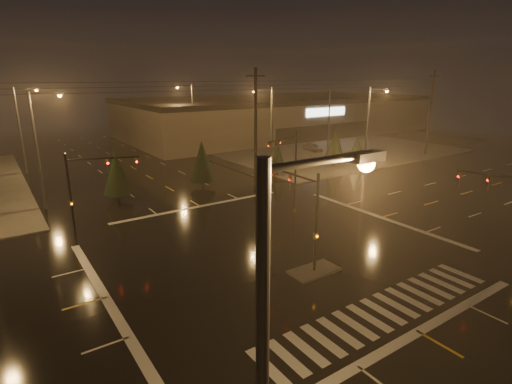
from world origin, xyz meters
TOP-DOWN VIEW (x-y plane):
  - ground at (0.00, 0.00)m, footprint 140.00×140.00m
  - sidewalk_ne at (30.00, 30.00)m, footprint 36.00×36.00m
  - median_island at (0.00, -4.00)m, footprint 3.00×1.60m
  - crosswalk at (0.00, -9.00)m, footprint 15.00×2.60m
  - stop_bar_near at (0.00, -11.00)m, footprint 16.00×0.50m
  - stop_bar_far at (0.00, 11.00)m, footprint 16.00×0.50m
  - parking_lot at (35.00, 28.00)m, footprint 50.00×24.00m
  - retail_building at (35.00, 45.99)m, footprint 60.20×28.30m
  - signal_mast_median at (0.00, -3.07)m, footprint 0.25×4.59m
  - signal_mast_ne at (9.50, 10.14)m, footprint 4.84×1.86m
  - signal_mast_nw at (-9.50, 10.14)m, footprint 4.84×1.86m
  - signal_mast_se at (10.23, -9.75)m, footprint 1.55×3.87m
  - streetlight_0 at (-11.18, -15.00)m, footprint 2.77×0.32m
  - streetlight_1 at (-11.18, 18.00)m, footprint 2.77×0.32m
  - streetlight_2 at (-11.18, 34.00)m, footprint 2.77×0.32m
  - streetlight_3 at (11.18, 16.00)m, footprint 2.77×0.32m
  - streetlight_4 at (11.18, 36.00)m, footprint 2.77×0.32m
  - streetlight_6 at (22.00, 11.18)m, footprint 0.32×2.77m
  - utility_pole_1 at (8.00, 14.00)m, footprint 2.20×0.32m
  - utility_pole_2 at (38.00, 14.00)m, footprint 2.20×0.32m
  - conifer_0 at (12.70, 16.36)m, footprint 1.94×1.94m
  - conifer_1 at (21.49, 16.03)m, footprint 2.69×2.69m
  - conifer_2 at (25.27, 15.70)m, footprint 2.00×2.00m
  - conifer_3 at (-5.49, 16.79)m, footprint 2.58×2.58m
  - conifer_4 at (3.19, 16.74)m, footprint 2.66×2.66m
  - car_parked at (26.58, 25.70)m, footprint 2.03×4.01m

SIDE VIEW (x-z plane):
  - ground at x=0.00m, z-range 0.00..0.00m
  - crosswalk at x=0.00m, z-range 0.00..0.01m
  - stop_bar_near at x=0.00m, z-range 0.00..0.01m
  - stop_bar_far at x=0.00m, z-range 0.00..0.01m
  - parking_lot at x=35.00m, z-range 0.00..0.08m
  - sidewalk_ne at x=30.00m, z-range 0.00..0.12m
  - median_island at x=0.00m, z-range 0.00..0.15m
  - car_parked at x=26.58m, z-range 0.00..1.31m
  - conifer_0 at x=12.70m, z-range 0.35..4.07m
  - conifer_2 at x=25.27m, z-range 0.35..4.16m
  - conifer_3 at x=-5.49m, z-range 0.35..5.08m
  - conifer_4 at x=3.19m, z-range 0.35..5.20m
  - conifer_1 at x=21.49m, z-range 0.35..5.26m
  - signal_mast_se at x=10.23m, z-range 0.71..6.71m
  - signal_mast_median at x=0.00m, z-range 0.75..6.75m
  - signal_mast_ne at x=9.50m, z-range 0.79..6.79m
  - signal_mast_nw at x=-9.50m, z-range 0.79..6.79m
  - retail_building at x=35.00m, z-range 0.24..7.44m
  - streetlight_0 at x=-11.18m, z-range 0.80..10.80m
  - streetlight_1 at x=-11.18m, z-range 0.80..10.80m
  - streetlight_2 at x=-11.18m, z-range 0.80..10.80m
  - streetlight_3 at x=11.18m, z-range 0.80..10.80m
  - streetlight_4 at x=11.18m, z-range 0.80..10.80m
  - streetlight_6 at x=22.00m, z-range 0.80..10.80m
  - utility_pole_1 at x=8.00m, z-range 0.13..12.13m
  - utility_pole_2 at x=38.00m, z-range 0.13..12.13m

